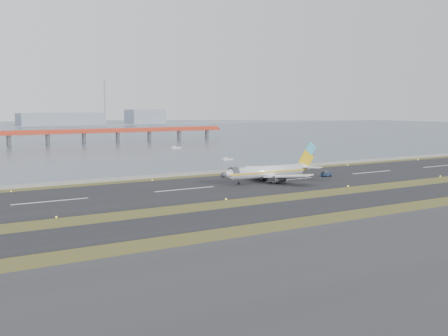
% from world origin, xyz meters
% --- Properties ---
extents(ground, '(1000.00, 1000.00, 0.00)m').
position_xyz_m(ground, '(0.00, 0.00, 0.00)').
color(ground, '#3E4819').
rests_on(ground, ground).
extents(apron_strip, '(1000.00, 50.00, 0.10)m').
position_xyz_m(apron_strip, '(0.00, -55.00, 0.05)').
color(apron_strip, '#2D2D30').
rests_on(apron_strip, ground).
extents(taxiway_strip, '(1000.00, 18.00, 0.10)m').
position_xyz_m(taxiway_strip, '(0.00, -12.00, 0.05)').
color(taxiway_strip, black).
rests_on(taxiway_strip, ground).
extents(runway_strip, '(1000.00, 45.00, 0.10)m').
position_xyz_m(runway_strip, '(0.00, 30.00, 0.05)').
color(runway_strip, black).
rests_on(runway_strip, ground).
extents(seawall, '(1000.00, 2.50, 1.00)m').
position_xyz_m(seawall, '(0.00, 60.00, 0.50)').
color(seawall, gray).
rests_on(seawall, ground).
extents(red_pier, '(260.00, 5.00, 10.20)m').
position_xyz_m(red_pier, '(20.00, 250.00, 7.28)').
color(red_pier, '#B4351E').
rests_on(red_pier, ground).
extents(airliner, '(38.52, 32.89, 12.80)m').
position_xyz_m(airliner, '(31.81, 29.80, 3.46)').
color(airliner, white).
rests_on(airliner, ground).
extents(pushback_tug, '(3.53, 2.31, 2.14)m').
position_xyz_m(pushback_tug, '(56.37, 29.58, 1.04)').
color(pushback_tug, '#16243C').
rests_on(pushback_tug, ground).
extents(workboat_near, '(6.66, 3.43, 1.55)m').
position_xyz_m(workboat_near, '(59.66, 99.05, 0.49)').
color(workboat_near, silver).
rests_on(workboat_near, ground).
extents(workboat_far, '(7.53, 4.13, 1.75)m').
position_xyz_m(workboat_far, '(73.34, 175.22, 0.55)').
color(workboat_far, silver).
rests_on(workboat_far, ground).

